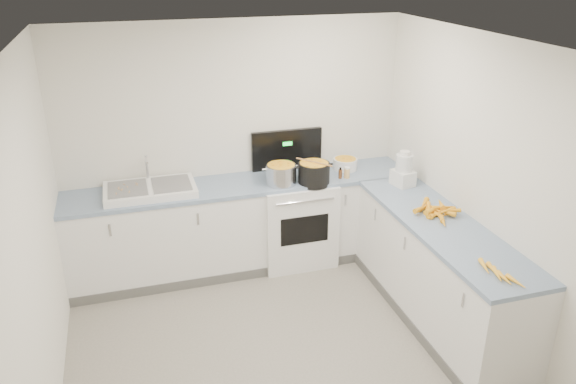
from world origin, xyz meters
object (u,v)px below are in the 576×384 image
object	(u,v)px
stove	(295,218)
black_pot	(314,174)
sink	(150,189)
spice_jar	(347,173)
mixing_bowl	(345,164)
food_processor	(403,171)
extract_bottle	(340,174)
steel_pot	(281,175)

from	to	relation	value
stove	black_pot	size ratio (longest dim) A/B	4.31
sink	black_pot	size ratio (longest dim) A/B	2.72
black_pot	spice_jar	world-z (taller)	black_pot
mixing_bowl	food_processor	xyz separation A→B (m)	(0.38, -0.57, 0.09)
extract_bottle	black_pot	bearing A→B (deg)	-175.48
black_pot	extract_bottle	bearing A→B (deg)	4.52
sink	extract_bottle	world-z (taller)	sink
mixing_bowl	steel_pot	bearing A→B (deg)	-165.68
steel_pot	stove	bearing A→B (deg)	33.76
stove	black_pot	bearing A→B (deg)	-51.36
spice_jar	food_processor	bearing A→B (deg)	-36.63
steel_pot	food_processor	world-z (taller)	food_processor
stove	sink	size ratio (longest dim) A/B	1.58
stove	food_processor	xyz separation A→B (m)	(0.96, -0.50, 0.62)
extract_bottle	spice_jar	size ratio (longest dim) A/B	0.94
steel_pot	extract_bottle	world-z (taller)	steel_pot
sink	extract_bottle	distance (m)	1.89
spice_jar	food_processor	size ratio (longest dim) A/B	0.28
black_pot	sink	bearing A→B (deg)	173.05
steel_pot	spice_jar	xyz separation A→B (m)	(0.69, -0.04, -0.04)
stove	food_processor	size ratio (longest dim) A/B	3.83
stove	sink	distance (m)	1.54
sink	mixing_bowl	world-z (taller)	sink
sink	spice_jar	size ratio (longest dim) A/B	8.58
extract_bottle	food_processor	bearing A→B (deg)	-33.37
black_pot	mixing_bowl	xyz separation A→B (m)	(0.44, 0.25, -0.03)
mixing_bowl	extract_bottle	world-z (taller)	mixing_bowl
mixing_bowl	black_pot	bearing A→B (deg)	-150.23
black_pot	extract_bottle	size ratio (longest dim) A/B	3.36
black_pot	food_processor	world-z (taller)	food_processor
stove	spice_jar	world-z (taller)	stove
steel_pot	spice_jar	distance (m)	0.69
mixing_bowl	stove	bearing A→B (deg)	-172.80
mixing_bowl	spice_jar	world-z (taller)	mixing_bowl
black_pot	steel_pot	bearing A→B (deg)	170.07
steel_pot	spice_jar	size ratio (longest dim) A/B	3.02
steel_pot	sink	bearing A→B (deg)	173.82
extract_bottle	sink	bearing A→B (deg)	174.82
steel_pot	black_pot	size ratio (longest dim) A/B	0.96
stove	extract_bottle	world-z (taller)	stove
black_pot	food_processor	size ratio (longest dim) A/B	0.89
mixing_bowl	extract_bottle	distance (m)	0.27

